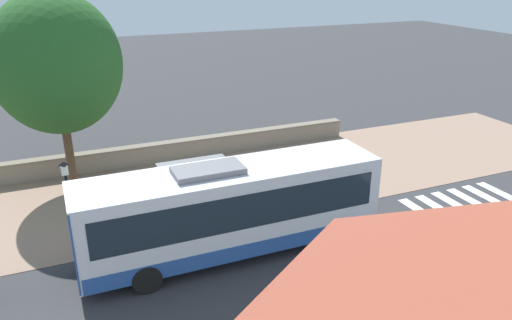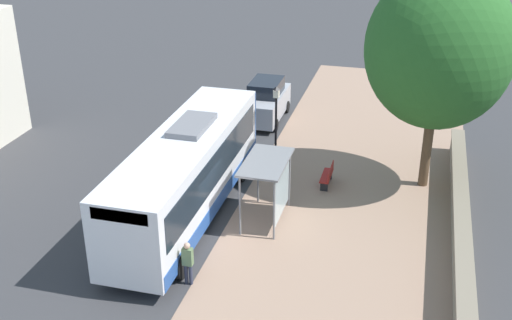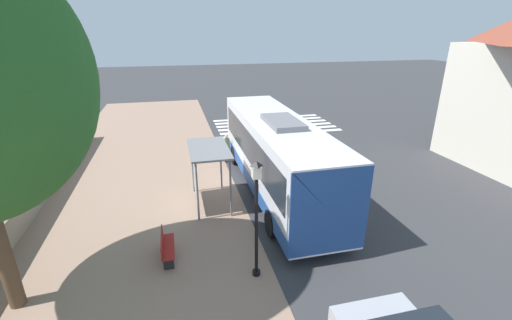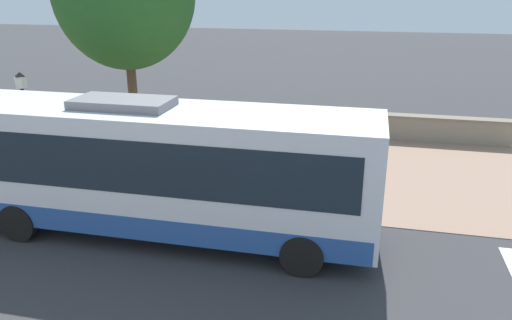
% 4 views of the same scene
% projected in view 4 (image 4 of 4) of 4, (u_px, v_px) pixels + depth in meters
% --- Properties ---
extents(ground_plane, '(120.00, 120.00, 0.00)m').
position_uv_depth(ground_plane, '(213.00, 210.00, 14.67)').
color(ground_plane, '#353538').
rests_on(ground_plane, ground).
extents(sidewalk_plaza, '(9.00, 44.00, 0.02)m').
position_uv_depth(sidewalk_plaza, '(250.00, 160.00, 18.79)').
color(sidewalk_plaza, '#937560').
rests_on(sidewalk_plaza, ground).
extents(stone_wall, '(0.60, 20.00, 1.07)m').
position_uv_depth(stone_wall, '(271.00, 119.00, 22.33)').
color(stone_wall, gray).
rests_on(stone_wall, ground).
extents(bus, '(2.64, 11.10, 3.61)m').
position_uv_depth(bus, '(158.00, 167.00, 12.69)').
color(bus, silver).
rests_on(bus, ground).
extents(bus_shelter, '(1.58, 2.92, 2.52)m').
position_uv_depth(bus_shelter, '(185.00, 126.00, 15.62)').
color(bus_shelter, slate).
rests_on(bus_shelter, ground).
extents(pedestrian, '(0.34, 0.22, 1.59)m').
position_uv_depth(pedestrian, '(328.00, 192.00, 13.56)').
color(pedestrian, '#2D3347').
rests_on(pedestrian, ground).
extents(bench, '(0.40, 1.44, 0.88)m').
position_uv_depth(bench, '(115.00, 150.00, 18.45)').
color(bench, maroon).
rests_on(bench, ground).
extents(street_lamp_near, '(0.28, 0.28, 3.73)m').
position_uv_depth(street_lamp_near, '(27.00, 119.00, 15.76)').
color(street_lamp_near, black).
rests_on(street_lamp_near, ground).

